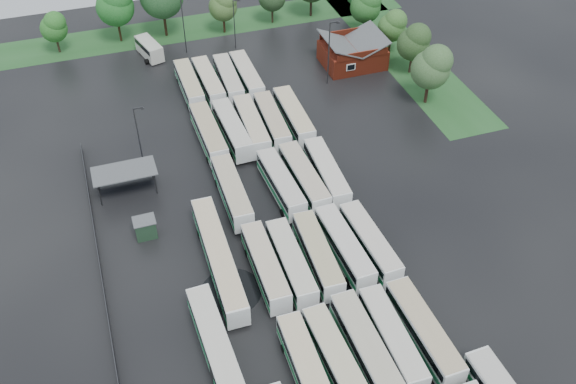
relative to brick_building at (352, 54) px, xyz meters
name	(u,v)px	position (x,y,z in m)	size (l,w,h in m)	color
ground	(305,277)	(-24.00, -42.77, -1.87)	(160.00, 160.00, 0.00)	black
brick_building	(352,54)	(0.00, 0.00, 0.00)	(10.07, 8.60, 5.39)	maroon
wash_shed	(124,172)	(-41.20, -20.74, 1.12)	(8.20, 4.20, 3.58)	#2D2D30
utility_hut	(145,228)	(-40.20, -30.17, -0.55)	(2.70, 2.20, 2.62)	#1A3621
grass_strip_north	(198,27)	(-22.00, 22.03, -1.86)	(80.00, 10.00, 0.01)	#205021
grass_strip_east	(404,55)	(10.00, 0.03, -1.86)	(10.00, 50.00, 0.01)	#205021
west_fence	(101,270)	(-46.20, -34.77, -1.27)	(0.10, 50.00, 1.20)	#2D2D30
bus_r1c0	(307,369)	(-28.44, -55.50, -0.02)	(2.75, 12.06, 3.35)	white
bus_r1c1	(336,360)	(-25.32, -55.42, -0.02)	(2.99, 12.13, 3.35)	white
bus_r1c2	(366,348)	(-21.98, -55.16, 0.08)	(2.85, 12.75, 3.54)	white
bus_r1c3	(392,339)	(-18.99, -54.95, -0.01)	(2.80, 12.16, 3.37)	white
bus_r1c4	(423,332)	(-15.56, -55.24, 0.05)	(2.94, 12.57, 3.48)	white
bus_r2c0	(265,266)	(-28.30, -41.36, -0.01)	(2.69, 12.12, 3.37)	white
bus_r2c1	(291,263)	(-25.34, -41.78, -0.02)	(2.75, 12.11, 3.36)	white
bus_r2c2	(318,255)	(-22.03, -41.59, -0.01)	(3.10, 12.24, 3.38)	white
bus_r2c3	(344,247)	(-18.63, -41.42, 0.00)	(2.98, 12.24, 3.38)	white
bus_r2c4	(370,243)	(-15.51, -41.74, -0.02)	(3.04, 12.14, 3.35)	white
bus_r3c0	(232,192)	(-28.58, -27.82, 0.03)	(2.79, 12.42, 3.45)	white
bus_r3c2	(281,184)	(-22.10, -28.21, -0.01)	(3.12, 12.22, 3.37)	white
bus_r3c3	(304,178)	(-18.91, -28.18, 0.07)	(3.03, 12.68, 3.51)	white
bus_r3c4	(327,173)	(-15.70, -28.16, 0.04)	(3.20, 12.56, 3.47)	white
bus_r4c0	(209,134)	(-28.50, -14.55, 0.07)	(2.86, 12.66, 3.51)	white
bus_r4c1	(232,130)	(-25.08, -14.59, 0.05)	(3.01, 12.58, 3.48)	white
bus_r4c2	(252,126)	(-22.13, -14.58, 0.06)	(3.12, 12.69, 3.51)	white
bus_r4c3	(272,122)	(-18.97, -14.47, 0.01)	(3.10, 12.34, 3.41)	white
bus_r4c4	(294,117)	(-15.55, -14.37, 0.07)	(2.93, 12.67, 3.51)	white
bus_r5c0	(189,85)	(-28.35, -0.53, -0.03)	(2.58, 12.00, 3.34)	white
bus_r5c1	(209,82)	(-25.25, -0.78, -0.01)	(2.82, 12.17, 3.37)	white
bus_r5c2	(229,79)	(-22.03, -1.02, -0.01)	(2.99, 12.19, 3.37)	white
bus_r5c3	(247,76)	(-18.99, -1.07, 0.02)	(2.67, 12.32, 3.43)	white
artic_bus_west_b	(219,258)	(-33.00, -38.48, 0.03)	(2.87, 18.43, 3.41)	white
artic_bus_west_c	(221,361)	(-36.14, -52.00, -0.01)	(3.17, 18.15, 3.35)	white
minibus	(149,48)	(-32.38, 13.63, -0.24)	(4.09, 7.11, 2.93)	beige
tree_north_0	(54,27)	(-47.18, 20.36, 3.05)	(4.62, 4.62, 7.65)	#3C2C1E
tree_north_1	(115,4)	(-36.28, 21.06, 5.23)	(6.65, 6.65, 11.02)	#352413
tree_north_3	(224,4)	(-17.65, 18.20, 3.61)	(5.14, 5.14, 8.51)	#3B2617
tree_east_0	(433,67)	(6.58, -14.74, 4.57)	(6.05, 6.05, 10.01)	#342017
tree_east_1	(415,42)	(8.31, -5.72, 3.86)	(5.38, 5.38, 8.91)	#39271D
tree_east_2	(393,25)	(8.01, 1.64, 3.31)	(4.86, 4.86, 8.05)	#312212
tree_east_3	(367,5)	(6.32, 9.08, 4.00)	(5.51, 5.51, 9.12)	black
lamp_post_ne	(330,49)	(-6.10, -4.42, 4.45)	(1.68, 0.33, 10.88)	#2D2D30
lamp_post_nw	(139,134)	(-38.22, -16.73, 3.83)	(1.51, 0.29, 9.81)	#2D2D30
lamp_post_back_w	(184,22)	(-25.94, 13.09, 4.01)	(1.56, 0.30, 10.12)	#2D2D30
lamp_post_back_e	(235,21)	(-17.34, 11.77, 3.38)	(1.39, 0.27, 9.03)	#2D2D30
puddle_2	(231,291)	(-32.63, -42.14, -1.86)	(6.97, 6.97, 0.01)	black
puddle_3	(356,290)	(-19.17, -46.52, -1.86)	(3.41, 3.41, 0.01)	black
puddle_4	(489,382)	(-11.33, -61.56, -1.86)	(4.12, 4.12, 0.01)	black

